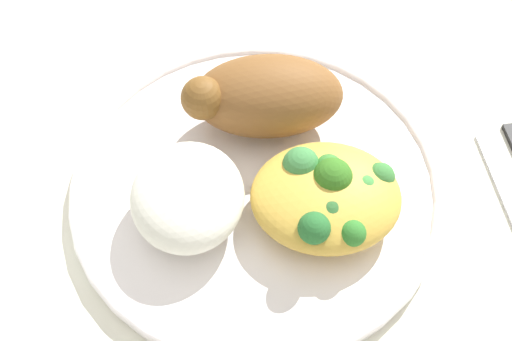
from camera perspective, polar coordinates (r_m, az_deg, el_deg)
The scene contains 5 objects.
ground_plane at distance 0.47m, azimuth 0.00°, elevation -1.72°, with size 2.00×2.00×0.00m, color white.
plate at distance 0.47m, azimuth 0.00°, elevation -1.19°, with size 0.29×0.29×0.02m.
roasted_chicken at distance 0.47m, azimuth 0.74°, elevation 7.18°, with size 0.13×0.07×0.06m.
rice_pile at distance 0.43m, azimuth -6.61°, elevation -2.47°, with size 0.08×0.09×0.05m, color white.
mac_cheese_with_broccoli at distance 0.43m, azimuth 6.88°, elevation -2.34°, with size 0.11×0.09×0.05m.
Camera 1 is at (0.01, 0.25, 0.40)m, focal length 41.48 mm.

